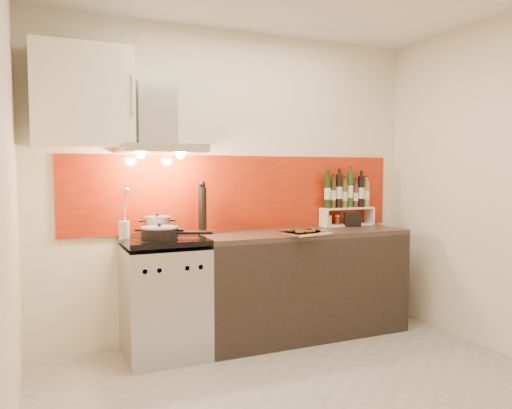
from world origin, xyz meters
name	(u,v)px	position (x,y,z in m)	size (l,w,h in m)	color
floor	(317,398)	(0.00, 0.00, 0.00)	(3.40, 3.40, 0.00)	#9E9991
back_wall	(235,184)	(0.00, 1.40, 1.30)	(3.40, 0.02, 2.60)	silver
left_wall	(5,196)	(-1.70, 0.00, 1.30)	(0.02, 2.80, 2.60)	silver
backsplash	(241,193)	(0.05, 1.39, 1.22)	(3.00, 0.02, 0.64)	#9D1408
range_stove	(164,298)	(-0.70, 1.10, 0.44)	(0.60, 0.60, 0.91)	#B7B7BA
counter	(302,283)	(0.50, 1.10, 0.45)	(1.80, 0.60, 0.90)	black
range_hood	(158,128)	(-0.70, 1.24, 1.74)	(0.62, 0.50, 0.61)	#B7B7BA
upper_cabinet	(82,96)	(-1.25, 1.22, 1.95)	(0.70, 0.35, 0.72)	white
stock_pot	(157,226)	(-0.71, 1.24, 0.99)	(0.20, 0.20, 0.17)	#B7B7BA
saute_pan	(160,233)	(-0.75, 0.99, 0.96)	(0.51, 0.29, 0.13)	black
utensil_jar	(124,224)	(-0.98, 1.16, 1.02)	(0.08, 0.12, 0.39)	silver
pepper_mill	(202,208)	(-0.35, 1.23, 1.11)	(0.07, 0.07, 0.44)	black
step_shelf	(347,200)	(1.07, 1.29, 1.14)	(0.53, 0.14, 0.50)	white
caddy_box	(352,220)	(1.08, 1.20, 0.96)	(0.15, 0.06, 0.13)	black
baking_tray	(304,232)	(0.40, 0.89, 0.92)	(0.44, 0.38, 0.03)	silver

